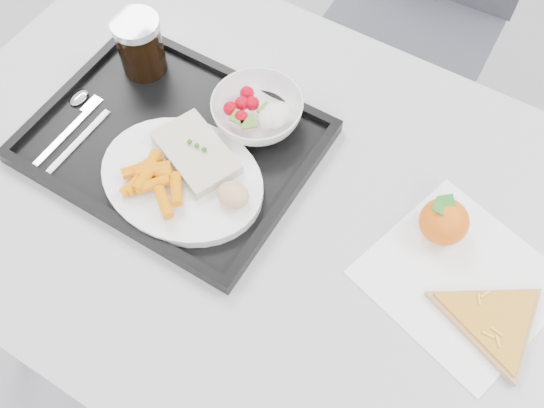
{
  "coord_description": "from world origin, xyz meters",
  "views": [
    {
      "loc": [
        0.26,
        -0.11,
        1.58
      ],
      "look_at": [
        0.01,
        0.28,
        0.77
      ],
      "focal_mm": 40.0,
      "sensor_mm": 36.0,
      "label": 1
    }
  ],
  "objects_px": {
    "tray": "(173,143)",
    "dinner_plate": "(182,179)",
    "cola_glass": "(140,44)",
    "table": "(271,220)",
    "tangerine": "(444,221)",
    "pizza_slice": "(493,321)",
    "salad_bowl": "(257,111)"
  },
  "relations": [
    {
      "from": "dinner_plate",
      "to": "salad_bowl",
      "type": "xyz_separation_m",
      "value": [
        0.04,
        0.17,
        0.01
      ]
    },
    {
      "from": "table",
      "to": "salad_bowl",
      "type": "xyz_separation_m",
      "value": [
        -0.1,
        0.11,
        0.11
      ]
    },
    {
      "from": "dinner_plate",
      "to": "tangerine",
      "type": "relative_size",
      "value": 2.93
    },
    {
      "from": "cola_glass",
      "to": "tangerine",
      "type": "bearing_deg",
      "value": -2.46
    },
    {
      "from": "table",
      "to": "dinner_plate",
      "type": "xyz_separation_m",
      "value": [
        -0.13,
        -0.05,
        0.09
      ]
    },
    {
      "from": "pizza_slice",
      "to": "salad_bowl",
      "type": "bearing_deg",
      "value": 165.1
    },
    {
      "from": "salad_bowl",
      "to": "dinner_plate",
      "type": "bearing_deg",
      "value": -101.89
    },
    {
      "from": "dinner_plate",
      "to": "cola_glass",
      "type": "bearing_deg",
      "value": 140.6
    },
    {
      "from": "tray",
      "to": "cola_glass",
      "type": "bearing_deg",
      "value": 142.28
    },
    {
      "from": "table",
      "to": "tray",
      "type": "bearing_deg",
      "value": 178.77
    },
    {
      "from": "table",
      "to": "salad_bowl",
      "type": "bearing_deg",
      "value": 130.42
    },
    {
      "from": "pizza_slice",
      "to": "cola_glass",
      "type": "bearing_deg",
      "value": 170.23
    },
    {
      "from": "salad_bowl",
      "to": "cola_glass",
      "type": "distance_m",
      "value": 0.24
    },
    {
      "from": "cola_glass",
      "to": "tray",
      "type": "bearing_deg",
      "value": -37.72
    },
    {
      "from": "dinner_plate",
      "to": "salad_bowl",
      "type": "distance_m",
      "value": 0.17
    },
    {
      "from": "tray",
      "to": "dinner_plate",
      "type": "relative_size",
      "value": 1.67
    },
    {
      "from": "table",
      "to": "cola_glass",
      "type": "xyz_separation_m",
      "value": [
        -0.33,
        0.11,
        0.14
      ]
    },
    {
      "from": "dinner_plate",
      "to": "table",
      "type": "bearing_deg",
      "value": 21.99
    },
    {
      "from": "salad_bowl",
      "to": "cola_glass",
      "type": "relative_size",
      "value": 1.41
    },
    {
      "from": "dinner_plate",
      "to": "salad_bowl",
      "type": "bearing_deg",
      "value": 78.11
    },
    {
      "from": "tray",
      "to": "tangerine",
      "type": "height_order",
      "value": "tangerine"
    },
    {
      "from": "tangerine",
      "to": "table",
      "type": "bearing_deg",
      "value": -161.25
    },
    {
      "from": "salad_bowl",
      "to": "cola_glass",
      "type": "bearing_deg",
      "value": -179.07
    },
    {
      "from": "dinner_plate",
      "to": "pizza_slice",
      "type": "bearing_deg",
      "value": 4.76
    },
    {
      "from": "table",
      "to": "dinner_plate",
      "type": "distance_m",
      "value": 0.17
    },
    {
      "from": "tangerine",
      "to": "pizza_slice",
      "type": "xyz_separation_m",
      "value": [
        0.12,
        -0.1,
        -0.02
      ]
    },
    {
      "from": "dinner_plate",
      "to": "cola_glass",
      "type": "height_order",
      "value": "cola_glass"
    },
    {
      "from": "dinner_plate",
      "to": "pizza_slice",
      "type": "height_order",
      "value": "dinner_plate"
    },
    {
      "from": "tangerine",
      "to": "dinner_plate",
      "type": "bearing_deg",
      "value": -160.11
    },
    {
      "from": "cola_glass",
      "to": "tangerine",
      "type": "distance_m",
      "value": 0.58
    },
    {
      "from": "salad_bowl",
      "to": "tray",
      "type": "bearing_deg",
      "value": -131.57
    },
    {
      "from": "dinner_plate",
      "to": "pizza_slice",
      "type": "distance_m",
      "value": 0.51
    }
  ]
}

